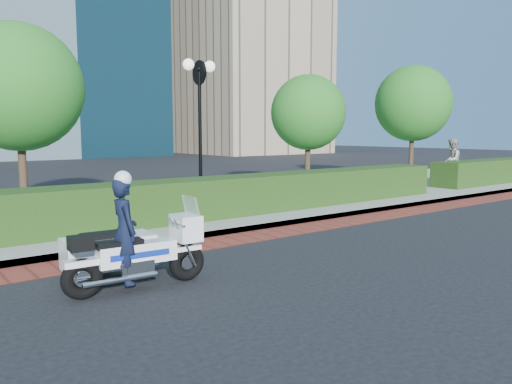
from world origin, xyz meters
TOP-DOWN VIEW (x-y plane):
  - ground at (0.00, 0.00)m, footprint 120.00×120.00m
  - brick_strip at (0.00, 1.50)m, footprint 60.00×1.00m
  - sidewalk at (0.00, 6.00)m, footprint 60.00×8.00m
  - hedge_main at (0.00, 3.60)m, footprint 18.00×1.20m
  - hedge_far at (16.00, 3.60)m, footprint 10.00×1.20m
  - lamppost at (1.00, 5.20)m, footprint 1.02×0.70m
  - tree_b at (-3.50, 6.50)m, footprint 3.20×3.20m
  - tree_c at (6.50, 6.50)m, footprint 2.80×2.80m
  - tree_d at (13.00, 6.50)m, footprint 3.40×3.40m
  - tower_right at (28.00, 38.00)m, footprint 14.00×12.00m
  - police_motorcycle at (-3.62, -0.13)m, footprint 2.20×1.59m
  - pedestrian at (13.40, 4.72)m, footprint 1.09×0.95m

SIDE VIEW (x-z plane):
  - ground at x=0.00m, z-range 0.00..0.00m
  - brick_strip at x=0.00m, z-range 0.00..0.01m
  - sidewalk at x=0.00m, z-range 0.00..0.15m
  - police_motorcycle at x=-3.62m, z-range -0.28..1.50m
  - hedge_main at x=0.00m, z-range 0.15..1.15m
  - hedge_far at x=16.00m, z-range 0.15..1.15m
  - pedestrian at x=13.40m, z-range 0.15..2.05m
  - lamppost at x=1.00m, z-range 0.85..5.06m
  - tree_c at x=6.50m, z-range 0.90..5.20m
  - tree_b at x=-3.50m, z-range 0.99..5.88m
  - tree_d at x=13.00m, z-range 1.03..6.19m
  - tower_right at x=28.00m, z-range 0.00..28.00m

